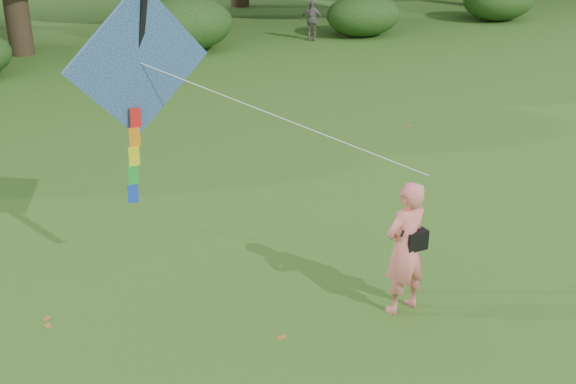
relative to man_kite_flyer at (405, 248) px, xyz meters
name	(u,v)px	position (x,y,z in m)	size (l,w,h in m)	color
ground	(458,339)	(0.23, -0.89, -0.91)	(100.00, 100.00, 0.00)	#265114
man_kite_flyer	(405,248)	(0.00, 0.00, 0.00)	(0.66, 0.44, 1.82)	#F27872
bystander_right	(311,20)	(8.09, 16.70, -0.18)	(0.86, 0.36, 1.46)	slate
crossbody_bag	(414,239)	(0.12, -0.03, 0.12)	(0.43, 0.20, 0.72)	black
flying_kite	(140,67)	(-2.66, 2.18, 2.19)	(3.91, 2.51, 2.89)	#24649D
shrub_band	(74,37)	(-0.50, 16.71, -0.05)	(39.15, 3.22, 1.88)	#264919
fallen_leaves	(166,279)	(-2.51, 2.22, -0.91)	(10.82, 12.12, 0.01)	olive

